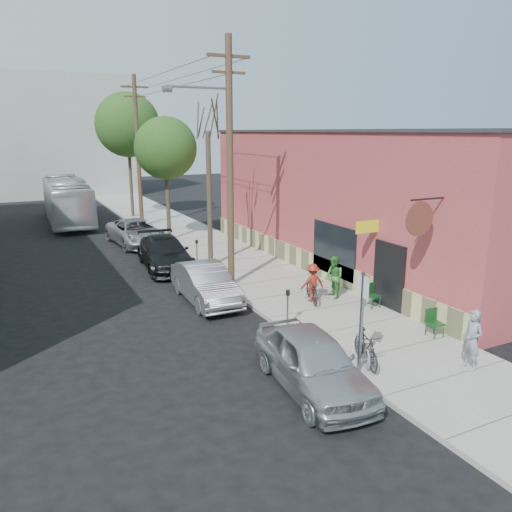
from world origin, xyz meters
name	(u,v)px	position (x,y,z in m)	size (l,w,h in m)	color
ground	(216,332)	(0.00, 0.00, 0.00)	(120.00, 120.00, 0.00)	black
sidewalk	(212,249)	(4.25, 11.00, 0.07)	(4.50, 58.00, 0.15)	#A8A69B
cafe_building	(348,200)	(8.99, 4.99, 3.30)	(6.60, 20.20, 6.61)	#AE4045
end_cap_building	(41,137)	(-2.00, 42.00, 6.00)	(18.00, 8.00, 12.00)	#B5B6B0
sign_post	(362,312)	(2.35, -4.61, 1.83)	(0.07, 0.45, 2.80)	slate
parking_meter_near	(288,302)	(2.25, -0.87, 0.98)	(0.14, 0.14, 1.24)	slate
parking_meter_far	(197,248)	(2.25, 7.97, 0.98)	(0.14, 0.14, 1.24)	slate
utility_pole_near	(229,160)	(2.39, 4.27, 5.41)	(3.57, 0.28, 10.00)	#503A28
utility_pole_far	(138,149)	(2.45, 19.71, 5.34)	(1.80, 0.28, 10.00)	#503A28
tree_bare	(209,200)	(2.80, 7.56, 3.35)	(0.24, 0.24, 6.39)	#44392C
tree_leafy_mid	(166,148)	(2.80, 14.39, 5.56)	(3.64, 3.64, 7.24)	#44392C
tree_leafy_far	(128,125)	(2.80, 23.95, 6.99)	(4.76, 4.76, 9.23)	#44392C
patio_chair_a	(373,296)	(5.98, -0.76, 0.59)	(0.50, 0.50, 0.88)	#103C17
patio_chair_b	(435,323)	(5.99, -3.80, 0.59)	(0.50, 0.50, 0.88)	#103C17
patron_grey	(472,340)	(5.13, -5.90, 1.01)	(0.63, 0.41, 1.72)	gray
patron_green	(334,277)	(5.29, 0.78, 0.99)	(0.82, 0.64, 1.69)	#357F33
cyclist	(312,283)	(4.34, 0.84, 0.89)	(0.96, 0.55, 1.48)	maroon
cyclist_bike	(312,289)	(4.34, 0.84, 0.62)	(0.62, 1.79, 0.94)	black
parked_bike_a	(366,348)	(2.73, -4.41, 0.65)	(0.47, 1.67, 1.00)	black
parked_bike_b	(363,345)	(2.85, -4.14, 0.60)	(0.59, 1.70, 0.89)	gray
car_0	(312,361)	(0.80, -4.65, 0.77)	(1.82, 4.52, 1.54)	#AAAFB2
car_1	(205,283)	(0.80, 3.04, 0.74)	(1.57, 4.50, 1.48)	#93949A
car_2	(165,253)	(0.80, 8.53, 0.76)	(2.12, 5.23, 1.52)	black
car_3	(136,232)	(0.80, 14.33, 0.75)	(2.48, 5.37, 1.49)	#A5A5AD
bus	(67,200)	(-1.89, 24.23, 1.61)	(2.70, 11.53, 3.21)	white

